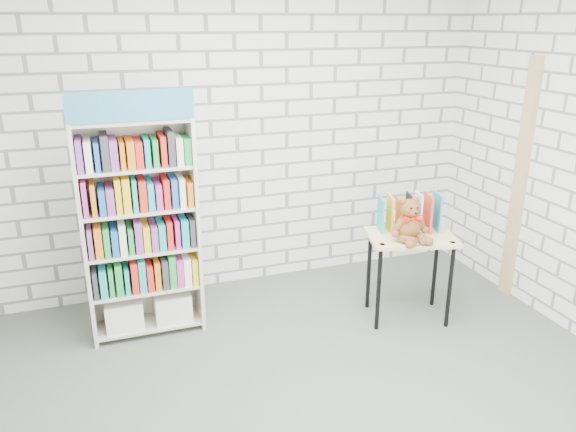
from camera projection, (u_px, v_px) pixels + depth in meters
name	position (u px, v px, depth m)	size (l,w,h in m)	color
ground	(320.00, 407.00, 3.63)	(4.50, 4.50, 0.00)	#495447
room_shell	(326.00, 134.00, 3.04)	(4.52, 4.02, 2.81)	silver
bookshelf	(141.00, 228.00, 4.26)	(0.86, 0.33, 1.92)	beige
display_table	(410.00, 247.00, 4.53)	(0.78, 0.63, 0.73)	#E0C686
table_books	(409.00, 214.00, 4.56)	(0.51, 0.33, 0.28)	teal
teddy_bear	(410.00, 224.00, 4.35)	(0.32, 0.29, 0.35)	brown
door_trim	(520.00, 182.00, 4.82)	(0.05, 0.12, 2.10)	tan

